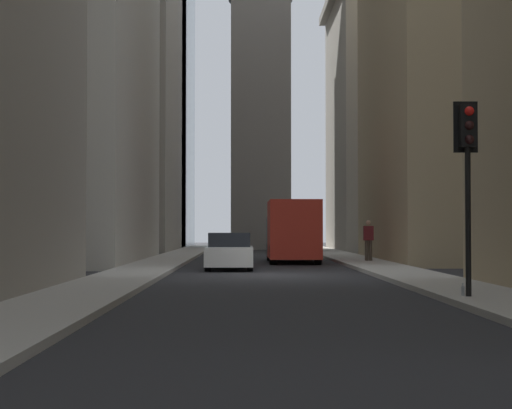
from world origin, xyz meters
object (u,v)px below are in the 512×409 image
delivery_truck (292,231)px  traffic_light_foreground (468,152)px  discarded_bottle (463,291)px  sedan_white (230,252)px  pedestrian (368,238)px

delivery_truck → traffic_light_foreground: traffic_light_foreground is taller
traffic_light_foreground → discarded_bottle: 2.95m
delivery_truck → traffic_light_foreground: size_ratio=1.55×
delivery_truck → sedan_white: delivery_truck is taller
delivery_truck → discarded_bottle: bearing=-173.4°
discarded_bottle → pedestrian: bearing=-2.6°
sedan_white → traffic_light_foreground: size_ratio=1.03×
sedan_white → traffic_light_foreground: (-14.64, -5.32, 2.53)m
sedan_white → traffic_light_foreground: 15.78m
traffic_light_foreground → sedan_white: bearing=20.0°
sedan_white → traffic_light_foreground: traffic_light_foreground is taller
pedestrian → discarded_bottle: bearing=177.4°
discarded_bottle → delivery_truck: bearing=6.6°
discarded_bottle → traffic_light_foreground: bearing=-155.2°
delivery_truck → sedan_white: bearing=157.1°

